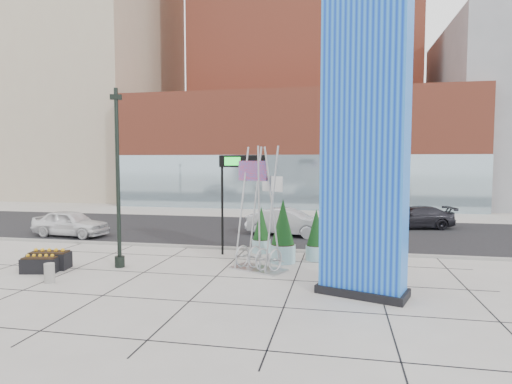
% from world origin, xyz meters
% --- Properties ---
extents(ground, '(160.00, 160.00, 0.00)m').
position_xyz_m(ground, '(0.00, 0.00, 0.00)').
color(ground, '#9E9991').
rests_on(ground, ground).
extents(street_asphalt, '(80.00, 12.00, 0.02)m').
position_xyz_m(street_asphalt, '(0.00, 10.00, 0.01)').
color(street_asphalt, black).
rests_on(street_asphalt, ground).
extents(curb_edge, '(80.00, 0.30, 0.12)m').
position_xyz_m(curb_edge, '(0.00, 4.00, 0.06)').
color(curb_edge, gray).
rests_on(curb_edge, ground).
extents(tower_podium, '(34.00, 10.00, 11.00)m').
position_xyz_m(tower_podium, '(1.00, 27.00, 5.50)').
color(tower_podium, '#A1442E').
rests_on(tower_podium, ground).
extents(tower_glass_front, '(34.00, 0.60, 5.00)m').
position_xyz_m(tower_glass_front, '(1.00, 22.20, 2.50)').
color(tower_glass_front, '#8CA5B2').
rests_on(tower_glass_front, ground).
extents(building_beige_left, '(18.00, 20.00, 34.00)m').
position_xyz_m(building_beige_left, '(-26.00, 34.00, 17.00)').
color(building_beige_left, gray).
rests_on(building_beige_left, ground).
extents(blue_pylon, '(3.14, 2.16, 9.59)m').
position_xyz_m(blue_pylon, '(6.39, -2.24, 4.63)').
color(blue_pylon, '#0C34BF').
rests_on(blue_pylon, ground).
extents(lamp_post, '(0.50, 0.41, 7.39)m').
position_xyz_m(lamp_post, '(-3.37, -0.39, 3.03)').
color(lamp_post, black).
rests_on(lamp_post, ground).
extents(public_art_sculpture, '(2.48, 1.94, 5.04)m').
position_xyz_m(public_art_sculpture, '(2.42, 0.31, 1.32)').
color(public_art_sculpture, '#B7B9BC').
rests_on(public_art_sculpture, ground).
extents(concrete_bollard, '(0.37, 0.37, 0.71)m').
position_xyz_m(concrete_bollard, '(-4.72, -3.00, 0.36)').
color(concrete_bollard, gray).
rests_on(concrete_bollard, ground).
extents(overhead_street_sign, '(2.22, 0.36, 4.70)m').
position_xyz_m(overhead_street_sign, '(0.98, 2.80, 4.03)').
color(overhead_street_sign, black).
rests_on(overhead_street_sign, ground).
extents(round_planter_east, '(0.92, 0.92, 2.31)m').
position_xyz_m(round_planter_east, '(4.60, 2.55, 1.09)').
color(round_planter_east, '#91BDC3').
rests_on(round_planter_east, ground).
extents(round_planter_mid, '(1.12, 1.12, 2.79)m').
position_xyz_m(round_planter_mid, '(3.20, 1.80, 1.32)').
color(round_planter_mid, '#91BDC3').
rests_on(round_planter_mid, ground).
extents(round_planter_west, '(0.90, 0.90, 2.24)m').
position_xyz_m(round_planter_west, '(1.91, 3.60, 1.06)').
color(round_planter_west, '#91BDC3').
rests_on(round_planter_west, ground).
extents(box_planter_north, '(1.47, 0.94, 0.75)m').
position_xyz_m(box_planter_north, '(-6.03, -1.79, 0.34)').
color(box_planter_north, black).
rests_on(box_planter_north, ground).
extents(box_planter_south, '(1.67, 1.04, 0.86)m').
position_xyz_m(box_planter_south, '(-6.06, -1.21, 0.39)').
color(box_planter_south, black).
rests_on(box_planter_south, ground).
extents(car_white_west, '(4.66, 2.21, 1.54)m').
position_xyz_m(car_white_west, '(-9.91, 5.80, 0.77)').
color(car_white_west, white).
rests_on(car_white_west, ground).
extents(car_silver_mid, '(5.13, 2.65, 1.61)m').
position_xyz_m(car_silver_mid, '(2.61, 8.50, 0.81)').
color(car_silver_mid, '#B4B8BD').
rests_on(car_silver_mid, ground).
extents(car_dark_east, '(5.31, 3.01, 1.45)m').
position_xyz_m(car_dark_east, '(10.45, 12.84, 0.73)').
color(car_dark_east, black).
rests_on(car_dark_east, ground).
extents(traffic_signal, '(0.15, 0.18, 4.10)m').
position_xyz_m(traffic_signal, '(-12.00, 15.00, 2.30)').
color(traffic_signal, black).
rests_on(traffic_signal, ground).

